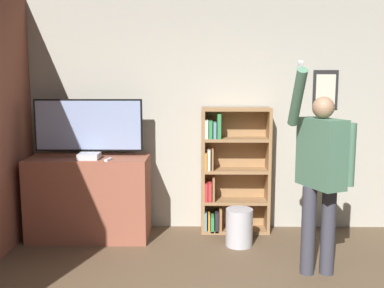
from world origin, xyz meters
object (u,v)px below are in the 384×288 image
object	(u,v)px
television	(89,127)
person	(321,168)
bookshelf	(230,172)
waste_bin	(239,227)
game_console	(89,156)

from	to	relation	value
television	person	world-z (taller)	person
bookshelf	person	xyz separation A→B (m)	(0.73, -1.18, 0.28)
waste_bin	person	bearing A→B (deg)	-47.19
waste_bin	game_console	bearing A→B (deg)	175.72
television	bookshelf	bearing A→B (deg)	6.08
television	waste_bin	bearing A→B (deg)	-10.23
television	waste_bin	distance (m)	2.00
television	person	bearing A→B (deg)	-23.47
game_console	waste_bin	world-z (taller)	game_console
bookshelf	person	world-z (taller)	person
bookshelf	television	bearing A→B (deg)	-173.92
waste_bin	bookshelf	bearing A→B (deg)	98.73
bookshelf	waste_bin	size ratio (longest dim) A/B	3.62
television	game_console	size ratio (longest dim) A/B	5.41
game_console	waste_bin	bearing A→B (deg)	-4.28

